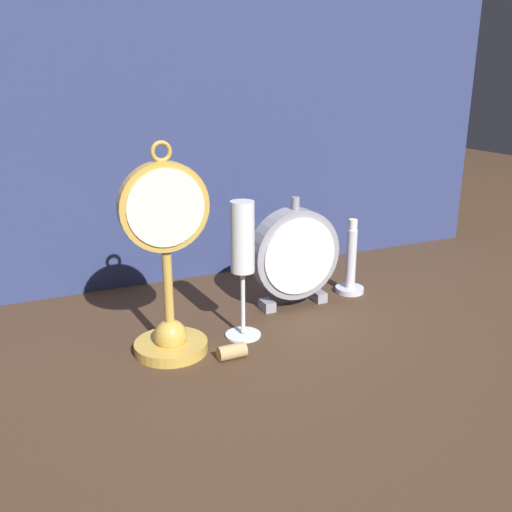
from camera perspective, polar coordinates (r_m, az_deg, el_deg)
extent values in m
plane|color=#422D1E|center=(0.92, 2.11, -8.06)|extent=(4.00, 4.00, 0.00)
cube|color=navy|center=(1.13, -5.36, 12.83)|extent=(1.34, 0.01, 0.60)
cylinder|color=gold|center=(0.88, -8.48, -8.93)|extent=(0.11, 0.11, 0.02)
sphere|color=gold|center=(0.87, -8.54, -7.87)|extent=(0.05, 0.05, 0.05)
cylinder|color=gold|center=(0.85, -8.72, -4.28)|extent=(0.01, 0.01, 0.14)
cylinder|color=gold|center=(0.80, -9.18, 4.87)|extent=(0.13, 0.02, 0.13)
cylinder|color=silver|center=(0.79, -8.99, 4.73)|extent=(0.11, 0.00, 0.11)
torus|color=gold|center=(0.79, -9.46, 10.26)|extent=(0.03, 0.01, 0.03)
cube|color=gray|center=(1.01, 1.14, -4.95)|extent=(0.02, 0.03, 0.02)
cube|color=gray|center=(1.06, 6.26, -4.00)|extent=(0.02, 0.03, 0.02)
cylinder|color=gray|center=(1.00, 3.86, 0.26)|extent=(0.16, 0.04, 0.16)
cylinder|color=silver|center=(0.98, 4.44, -0.07)|extent=(0.14, 0.00, 0.14)
cylinder|color=gray|center=(0.98, 3.97, 5.32)|extent=(0.01, 0.01, 0.02)
cylinder|color=silver|center=(0.92, -1.29, -7.79)|extent=(0.06, 0.06, 0.01)
cylinder|color=silver|center=(0.90, -1.32, -4.66)|extent=(0.01, 0.01, 0.10)
cylinder|color=white|center=(0.86, -1.37, 1.90)|extent=(0.04, 0.04, 0.11)
cylinder|color=beige|center=(0.87, -1.36, 0.67)|extent=(0.03, 0.03, 0.07)
cylinder|color=silver|center=(1.10, 9.33, -3.33)|extent=(0.05, 0.05, 0.01)
cylinder|color=silver|center=(1.08, 9.49, -0.29)|extent=(0.02, 0.02, 0.11)
cylinder|color=silver|center=(1.07, 9.68, 3.11)|extent=(0.02, 0.02, 0.02)
cylinder|color=tan|center=(0.85, -2.42, -9.53)|extent=(0.04, 0.02, 0.02)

